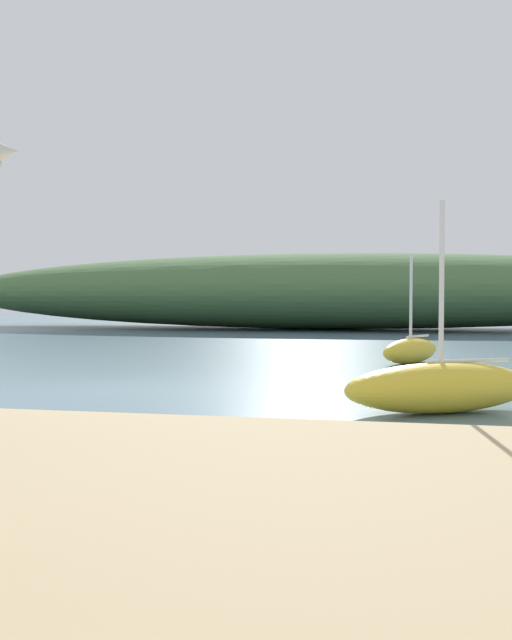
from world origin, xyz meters
name	(u,v)px	position (x,y,z in m)	size (l,w,h in m)	color
ground_plane	(107,390)	(0.00, 0.00, 0.00)	(120.00, 120.00, 0.00)	slate
distant_hill	(318,291)	(1.30, 27.01, 2.18)	(46.38, 10.69, 4.36)	#476B3D
sailboat_far_right	(411,350)	(5.97, 6.61, 0.36)	(1.95, 2.57, 2.99)	gold
sailboat_mid_channel	(441,387)	(6.20, -1.42, 0.41)	(3.35, 2.39, 3.32)	gold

